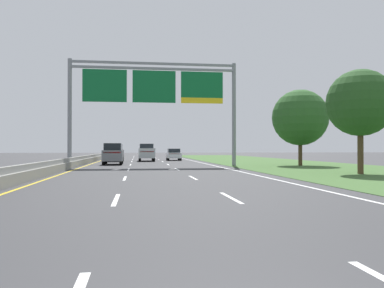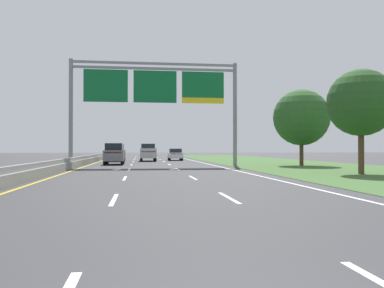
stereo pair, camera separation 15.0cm
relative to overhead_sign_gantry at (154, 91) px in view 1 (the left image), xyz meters
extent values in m
plane|color=#333335|center=(-0.30, 1.36, -6.72)|extent=(220.00, 220.00, 0.00)
cube|color=white|center=(-2.15, -23.14, -6.72)|extent=(0.14, 3.00, 0.01)
cube|color=white|center=(-2.15, -14.14, -6.72)|extent=(0.14, 3.00, 0.01)
cube|color=white|center=(-2.15, -5.14, -6.72)|extent=(0.14, 3.00, 0.01)
cube|color=white|center=(-2.15, 3.86, -6.72)|extent=(0.14, 3.00, 0.01)
cube|color=white|center=(-2.15, 12.86, -6.72)|extent=(0.14, 3.00, 0.01)
cube|color=white|center=(-2.15, 21.86, -6.72)|extent=(0.14, 3.00, 0.01)
cube|color=white|center=(-2.15, 30.86, -6.72)|extent=(0.14, 3.00, 0.01)
cube|color=white|center=(-2.15, 39.86, -6.72)|extent=(0.14, 3.00, 0.01)
cube|color=white|center=(-2.15, 48.86, -6.72)|extent=(0.14, 3.00, 0.01)
cube|color=white|center=(1.55, -23.14, -6.72)|extent=(0.14, 3.00, 0.01)
cube|color=white|center=(1.55, -14.14, -6.72)|extent=(0.14, 3.00, 0.01)
cube|color=white|center=(1.55, -5.14, -6.72)|extent=(0.14, 3.00, 0.01)
cube|color=white|center=(1.55, 3.86, -6.72)|extent=(0.14, 3.00, 0.01)
cube|color=white|center=(1.55, 12.86, -6.72)|extent=(0.14, 3.00, 0.01)
cube|color=white|center=(1.55, 21.86, -6.72)|extent=(0.14, 3.00, 0.01)
cube|color=white|center=(1.55, 30.86, -6.72)|extent=(0.14, 3.00, 0.01)
cube|color=white|center=(1.55, 39.86, -6.72)|extent=(0.14, 3.00, 0.01)
cube|color=white|center=(1.55, 48.86, -6.72)|extent=(0.14, 3.00, 0.01)
cube|color=white|center=(5.60, 1.36, -6.72)|extent=(0.16, 106.00, 0.01)
cube|color=gold|center=(-6.20, 1.36, -6.72)|extent=(0.16, 106.00, 0.01)
cube|color=#3D602D|center=(13.65, 1.36, -6.71)|extent=(14.00, 110.00, 0.02)
cube|color=gray|center=(-6.90, 1.36, -6.45)|extent=(0.60, 110.00, 0.55)
cube|color=gray|center=(-6.90, 1.36, -6.02)|extent=(0.25, 110.00, 0.30)
cylinder|color=gray|center=(-7.35, 0.09, -1.99)|extent=(0.36, 0.36, 9.47)
cylinder|color=gray|center=(7.35, 0.09, -1.99)|extent=(0.36, 0.36, 9.47)
cube|color=gray|center=(0.00, 0.09, 2.52)|extent=(14.70, 0.24, 0.20)
cube|color=gray|center=(0.00, 0.09, 2.07)|extent=(14.70, 0.24, 0.20)
cube|color=#0C602D|center=(-4.33, -0.09, 0.42)|extent=(3.83, 0.12, 2.86)
cube|color=#0C602D|center=(0.00, -0.09, 0.42)|extent=(3.83, 0.12, 2.86)
cube|color=#0C602D|center=(4.33, -0.09, 0.67)|extent=(3.83, 0.12, 2.36)
cube|color=yellow|center=(4.33, -0.09, -0.77)|extent=(3.83, 0.12, 0.50)
cube|color=#B2B5BA|center=(-0.32, 15.08, -5.80)|extent=(2.04, 5.42, 1.00)
cube|color=black|center=(-0.31, 15.93, -4.91)|extent=(1.73, 1.91, 0.78)
cube|color=#B21414|center=(-0.34, 12.42, -5.50)|extent=(1.68, 0.09, 0.12)
cube|color=#B2B5BA|center=(-0.33, 13.35, -5.20)|extent=(2.02, 1.96, 0.20)
cylinder|color=black|center=(-1.15, 16.92, -6.30)|extent=(0.31, 0.84, 0.84)
cylinder|color=black|center=(0.55, 16.91, -6.30)|extent=(0.31, 0.84, 0.84)
cylinder|color=black|center=(-1.18, 13.25, -6.30)|extent=(0.31, 0.84, 0.84)
cylinder|color=black|center=(0.52, 13.23, -6.30)|extent=(0.31, 0.84, 0.84)
cube|color=black|center=(-4.15, 14.25, -5.82)|extent=(1.93, 4.71, 1.05)
cube|color=black|center=(-4.15, 14.10, -4.95)|extent=(1.65, 3.01, 0.68)
cube|color=#B21414|center=(-4.14, 11.94, -5.50)|extent=(1.60, 0.09, 0.12)
cylinder|color=black|center=(-4.98, 15.85, -6.34)|extent=(0.26, 0.76, 0.76)
cylinder|color=black|center=(-3.34, 15.86, -6.34)|extent=(0.26, 0.76, 0.76)
cylinder|color=black|center=(-4.96, 12.65, -6.34)|extent=(0.26, 0.76, 0.76)
cylinder|color=black|center=(-3.32, 12.66, -6.34)|extent=(0.26, 0.76, 0.76)
cube|color=slate|center=(-3.88, 4.72, -5.82)|extent=(1.93, 4.71, 1.05)
cube|color=black|center=(-3.88, 4.57, -4.95)|extent=(1.65, 3.01, 0.68)
cube|color=#B21414|center=(-3.87, 2.41, -5.50)|extent=(1.60, 0.09, 0.12)
cylinder|color=black|center=(-4.71, 6.31, -6.34)|extent=(0.27, 0.76, 0.76)
cylinder|color=black|center=(-3.07, 6.32, -6.34)|extent=(0.27, 0.76, 0.76)
cylinder|color=black|center=(-4.69, 3.12, -6.34)|extent=(0.27, 0.76, 0.76)
cylinder|color=black|center=(-3.05, 3.13, -6.34)|extent=(0.27, 0.76, 0.76)
cube|color=silver|center=(3.35, 17.61, -6.03)|extent=(1.88, 4.43, 0.72)
cube|color=black|center=(3.35, 17.56, -5.41)|extent=(1.60, 2.32, 0.52)
cube|color=#B21414|center=(3.32, 15.45, -5.82)|extent=(1.53, 0.10, 0.12)
cylinder|color=black|center=(2.57, 19.11, -6.39)|extent=(0.23, 0.66, 0.66)
cylinder|color=black|center=(4.17, 19.09, -6.39)|extent=(0.23, 0.66, 0.66)
cylinder|color=black|center=(2.53, 16.12, -6.39)|extent=(0.23, 0.66, 0.66)
cylinder|color=black|center=(4.13, 16.10, -6.39)|extent=(0.23, 0.66, 0.66)
cylinder|color=#4C3823|center=(12.33, -12.62, -5.32)|extent=(0.36, 0.36, 2.80)
sphere|color=#234C1E|center=(12.33, -12.62, -2.25)|extent=(4.18, 4.18, 4.18)
cylinder|color=#4C3823|center=(13.49, -0.55, -5.52)|extent=(0.36, 0.36, 2.40)
sphere|color=#285623|center=(13.49, -0.55, -2.25)|extent=(5.19, 5.19, 5.19)
camera|label=1|loc=(-1.48, -36.00, -5.10)|focal=37.55mm
camera|label=2|loc=(-1.34, -36.02, -5.10)|focal=37.55mm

